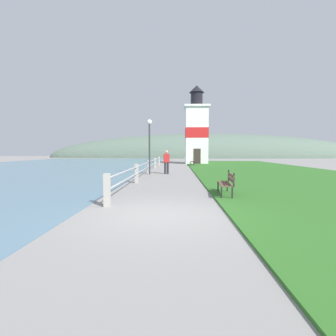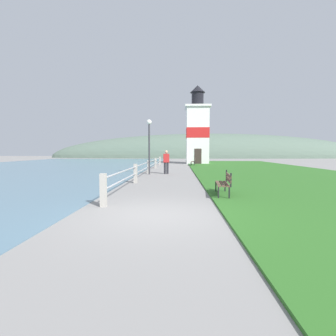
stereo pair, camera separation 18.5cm
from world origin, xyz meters
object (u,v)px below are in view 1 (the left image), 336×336
object	(u,v)px
park_bench_near	(227,182)
person_strolling	(167,161)
lighthouse	(196,131)
park_bench_midway	(193,161)
lamp_post	(149,137)

from	to	relation	value
park_bench_near	person_strolling	size ratio (longest dim) A/B	0.96
park_bench_near	lighthouse	xyz separation A→B (m)	(0.70, 25.29, 3.86)
lighthouse	person_strolling	world-z (taller)	lighthouse
person_strolling	park_bench_near	bearing A→B (deg)	-171.46
park_bench_midway	lamp_post	bearing A→B (deg)	77.94
park_bench_midway	lighthouse	bearing A→B (deg)	-92.08
park_bench_near	lighthouse	distance (m)	25.59
lighthouse	lamp_post	world-z (taller)	lighthouse
person_strolling	lighthouse	bearing A→B (deg)	-19.21
park_bench_midway	lamp_post	size ratio (longest dim) A/B	0.44
lighthouse	lamp_post	distance (m)	16.99
park_bench_midway	lighthouse	distance (m)	6.24
park_bench_midway	lighthouse	size ratio (longest dim) A/B	0.17
park_bench_near	park_bench_midway	xyz separation A→B (m)	(-0.03, 20.43, 0.00)
park_bench_midway	lighthouse	xyz separation A→B (m)	(0.74, 4.85, 3.85)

